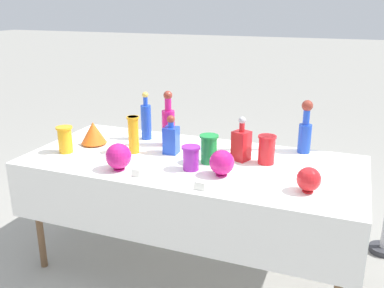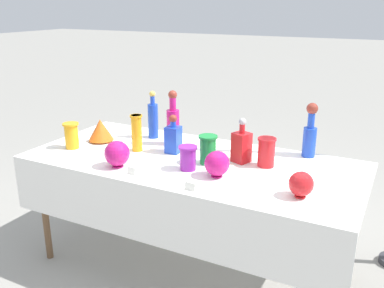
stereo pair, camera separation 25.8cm
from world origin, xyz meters
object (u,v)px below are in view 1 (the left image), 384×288
(slender_vase_1, at_px, (267,149))
(round_bowl_1, at_px, (222,163))
(slender_vase_3, at_px, (209,148))
(tall_bottle_2, at_px, (168,123))
(slender_vase_4, at_px, (133,134))
(fluted_vase_0, at_px, (93,133))
(slender_vase_0, at_px, (191,157))
(tall_bottle_0, at_px, (305,130))
(square_decanter_1, at_px, (241,144))
(round_bowl_0, at_px, (118,156))
(slender_vase_2, at_px, (65,139))
(tall_bottle_1, at_px, (146,120))
(round_bowl_2, at_px, (309,179))
(square_decanter_0, at_px, (171,138))

(slender_vase_1, height_order, round_bowl_1, slender_vase_1)
(slender_vase_3, bearing_deg, slender_vase_1, 19.84)
(tall_bottle_2, height_order, slender_vase_4, tall_bottle_2)
(fluted_vase_0, bearing_deg, slender_vase_0, -13.69)
(slender_vase_4, bearing_deg, tall_bottle_0, 21.54)
(square_decanter_1, xyz_separation_m, slender_vase_3, (-0.17, -0.12, -0.01))
(fluted_vase_0, bearing_deg, slender_vase_1, 3.30)
(slender_vase_3, xyz_separation_m, fluted_vase_0, (-0.84, 0.05, -0.01))
(slender_vase_1, distance_m, round_bowl_0, 0.87)
(square_decanter_1, bearing_deg, slender_vase_2, -165.95)
(slender_vase_4, height_order, round_bowl_0, slender_vase_4)
(tall_bottle_1, xyz_separation_m, round_bowl_2, (1.17, -0.50, -0.07))
(fluted_vase_0, relative_size, round_bowl_2, 1.30)
(slender_vase_1, xyz_separation_m, slender_vase_2, (-1.24, -0.27, -0.00))
(slender_vase_4, bearing_deg, slender_vase_2, -159.54)
(tall_bottle_0, height_order, slender_vase_3, tall_bottle_0)
(tall_bottle_0, bearing_deg, slender_vase_1, -122.95)
(round_bowl_0, bearing_deg, fluted_vase_0, 139.16)
(tall_bottle_2, relative_size, fluted_vase_0, 2.16)
(tall_bottle_2, bearing_deg, square_decanter_1, -10.94)
(tall_bottle_1, relative_size, slender_vase_3, 1.94)
(slender_vase_0, height_order, round_bowl_1, round_bowl_1)
(slender_vase_1, bearing_deg, round_bowl_0, -152.06)
(square_decanter_1, height_order, round_bowl_0, square_decanter_1)
(tall_bottle_1, bearing_deg, slender_vase_3, -27.20)
(tall_bottle_1, bearing_deg, tall_bottle_2, -19.01)
(square_decanter_0, distance_m, round_bowl_2, 0.93)
(slender_vase_2, xyz_separation_m, fluted_vase_0, (0.08, 0.20, -0.01))
(slender_vase_2, xyz_separation_m, slender_vase_3, (0.92, 0.15, 0.00))
(fluted_vase_0, distance_m, round_bowl_2, 1.47)
(round_bowl_0, xyz_separation_m, round_bowl_2, (1.05, 0.08, -0.01))
(slender_vase_3, relative_size, round_bowl_0, 1.10)
(tall_bottle_2, bearing_deg, slender_vase_4, -123.08)
(slender_vase_1, height_order, round_bowl_2, slender_vase_1)
(tall_bottle_1, bearing_deg, slender_vase_2, -128.56)
(round_bowl_1, bearing_deg, tall_bottle_2, 142.26)
(slender_vase_1, bearing_deg, tall_bottle_1, 168.91)
(slender_vase_4, relative_size, fluted_vase_0, 1.39)
(square_decanter_1, bearing_deg, square_decanter_0, -174.67)
(square_decanter_1, xyz_separation_m, round_bowl_0, (-0.61, -0.41, -0.02))
(round_bowl_0, bearing_deg, tall_bottle_1, 101.49)
(square_decanter_1, height_order, slender_vase_0, square_decanter_1)
(tall_bottle_2, xyz_separation_m, square_decanter_0, (0.08, -0.14, -0.05))
(slender_vase_0, height_order, slender_vase_3, slender_vase_3)
(slender_vase_0, xyz_separation_m, fluted_vase_0, (-0.78, 0.19, 0.01))
(tall_bottle_2, height_order, round_bowl_1, tall_bottle_2)
(slender_vase_0, distance_m, slender_vase_2, 0.86)
(tall_bottle_2, relative_size, slender_vase_2, 2.18)
(tall_bottle_1, relative_size, slender_vase_4, 1.41)
(slender_vase_0, bearing_deg, slender_vase_4, 162.42)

